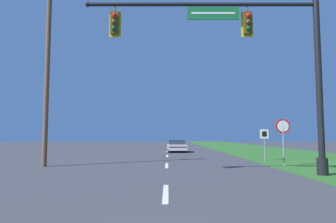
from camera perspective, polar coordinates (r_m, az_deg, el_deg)
grass_verge_right at (r=34.40m, az=17.93°, el=-7.14°), size 10.00×110.00×0.04m
road_center_line at (r=24.79m, az=-0.03°, el=-8.45°), size 0.16×34.80×0.01m
signal_mast at (r=13.41m, az=17.27°, el=9.97°), size 10.10×0.47×8.10m
car_ahead at (r=30.96m, az=1.75°, el=-6.58°), size 1.97×4.42×1.19m
stop_sign at (r=17.29m, az=21.19°, el=-3.61°), size 0.76×0.07×2.50m
route_sign_post at (r=20.68m, az=18.01°, el=-4.76°), size 0.55×0.06×2.03m
utility_pole_near at (r=17.95m, az=-21.87°, el=7.61°), size 1.80×0.26×10.38m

